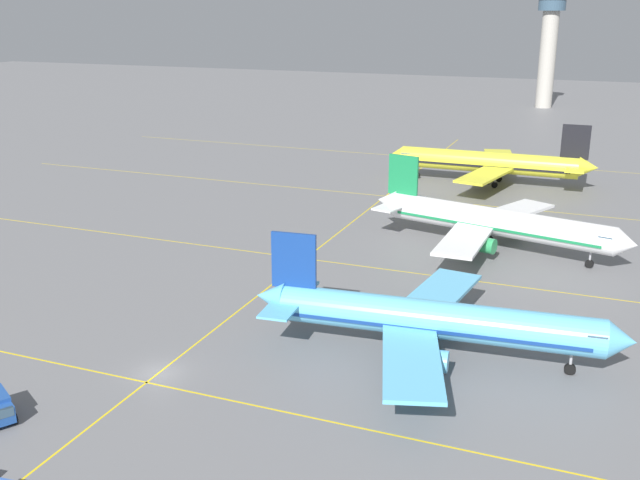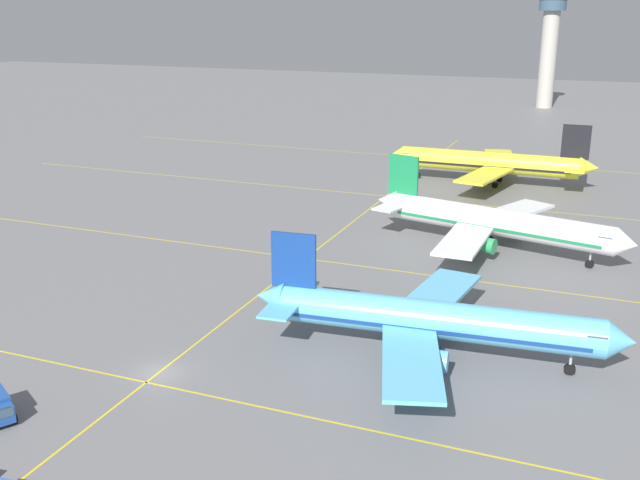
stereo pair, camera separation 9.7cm
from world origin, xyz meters
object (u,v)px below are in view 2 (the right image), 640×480
(airliner_second_row, at_px, (493,222))
(airliner_third_row, at_px, (490,163))
(airliner_front_gate, at_px, (431,320))
(control_tower, at_px, (549,42))

(airliner_second_row, distance_m, airliner_third_row, 39.21)
(airliner_second_row, bearing_deg, airliner_front_gate, -90.14)
(airliner_front_gate, height_order, control_tower, control_tower)
(control_tower, bearing_deg, airliner_front_gate, -87.36)
(airliner_front_gate, bearing_deg, control_tower, 92.64)
(airliner_second_row, relative_size, control_tower, 1.03)
(airliner_front_gate, distance_m, airliner_third_row, 73.59)
(airliner_third_row, distance_m, control_tower, 117.00)
(airliner_third_row, xyz_separation_m, control_tower, (-1.94, 115.83, 16.44))
(airliner_front_gate, relative_size, control_tower, 1.01)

